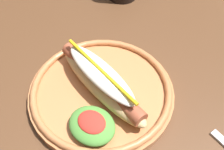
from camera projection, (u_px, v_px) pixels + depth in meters
dining_table at (166, 70)px, 0.63m from camera, size 1.46×1.00×0.74m
hot_dog_plate at (101, 90)px, 0.46m from camera, size 0.26×0.26×0.08m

